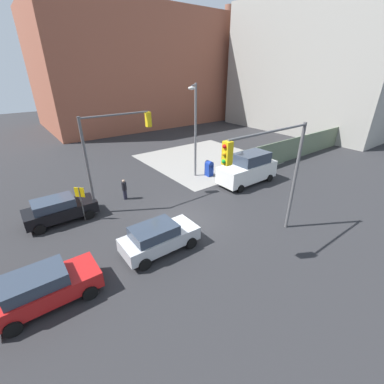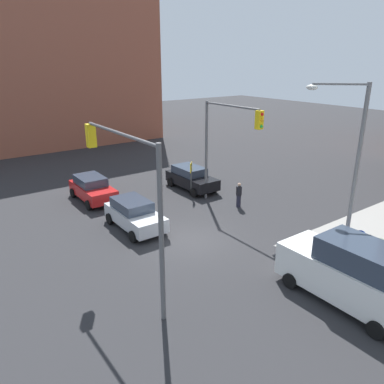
{
  "view_description": "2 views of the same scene",
  "coord_description": "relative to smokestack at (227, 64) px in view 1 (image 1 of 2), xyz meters",
  "views": [
    {
      "loc": [
        -8.43,
        -11.85,
        9.02
      ],
      "look_at": [
        -0.02,
        -0.65,
        2.27
      ],
      "focal_mm": 24.0,
      "sensor_mm": 36.0,
      "label": 1
    },
    {
      "loc": [
        14.26,
        -10.34,
        8.92
      ],
      "look_at": [
        -0.7,
        0.57,
        2.34
      ],
      "focal_mm": 35.0,
      "sensor_mm": 36.0,
      "label": 2
    }
  ],
  "objects": [
    {
      "name": "van_white_delivery",
      "position": [
        -23.92,
        -28.2,
        -8.55
      ],
      "size": [
        5.4,
        2.32,
        2.62
      ],
      "color": "white",
      "rests_on": "ground"
    },
    {
      "name": "warning_sign_two_way",
      "position": [
        -37.17,
        -26.08,
        -8.19
      ],
      "size": [
        0.48,
        0.48,
        2.4
      ],
      "color": "#4C4C4C",
      "rests_on": "ground"
    },
    {
      "name": "coupe_red",
      "position": [
        -40.38,
        -31.87,
        -8.99
      ],
      "size": [
        4.15,
        2.02,
        1.62
      ],
      "color": "#B21919",
      "rests_on": "ground"
    },
    {
      "name": "ground_plane",
      "position": [
        -31.77,
        -30.0,
        -9.83
      ],
      "size": [
        120.0,
        120.0,
        0.0
      ],
      "primitive_type": "plane",
      "color": "#28282B"
    },
    {
      "name": "building_warehouse_north",
      "position": [
        -17.81,
        4.0,
        -1.02
      ],
      "size": [
        32.0,
        18.0,
        17.62
      ],
      "color": "#93513D",
      "rests_on": "ground"
    },
    {
      "name": "coupe_silver",
      "position": [
        -34.82,
        -31.68,
        -8.99
      ],
      "size": [
        4.2,
        2.02,
        1.62
      ],
      "color": "#B7BABF",
      "rests_on": "ground"
    },
    {
      "name": "traffic_signal_se_corner",
      "position": [
        -29.56,
        -34.5,
        -5.17
      ],
      "size": [
        5.94,
        0.36,
        6.5
      ],
      "color": "#59595B",
      "rests_on": "ground"
    },
    {
      "name": "traffic_signal_nw_corner",
      "position": [
        -34.42,
        -25.5,
        -5.24
      ],
      "size": [
        4.91,
        0.36,
        6.5
      ],
      "color": "#59595B",
      "rests_on": "ground"
    },
    {
      "name": "construction_fence",
      "position": [
        -13.79,
        -26.8,
        -8.63
      ],
      "size": [
        19.97,
        0.12,
        2.4
      ],
      "primitive_type": "cube",
      "color": "#607056",
      "rests_on": "ground"
    },
    {
      "name": "building_loft_east",
      "position": [
        4.23,
        -18.31,
        -0.58
      ],
      "size": [
        20.0,
        24.0,
        18.5
      ],
      "color": "#9E9B93",
      "rests_on": "ground"
    },
    {
      "name": "street_lamp_corner",
      "position": [
        -26.84,
        -24.46,
        -5.13
      ],
      "size": [
        2.08,
        1.98,
        8.0
      ],
      "color": "slate",
      "rests_on": "ground"
    },
    {
      "name": "mailbox_blue",
      "position": [
        -25.57,
        -25.0,
        -9.07
      ],
      "size": [
        0.56,
        0.64,
        1.43
      ],
      "color": "navy",
      "rests_on": "ground"
    },
    {
      "name": "smokestack",
      "position": [
        0.0,
        0.0,
        0.0
      ],
      "size": [
        1.8,
        1.8,
        19.66
      ],
      "primitive_type": "cylinder",
      "color": "brown",
      "rests_on": "ground"
    },
    {
      "name": "pedestrian_crossing",
      "position": [
        -33.77,
        -24.8,
        -9.0
      ],
      "size": [
        0.36,
        0.36,
        1.61
      ],
      "rotation": [
        0.0,
        0.0,
        5.47
      ],
      "color": "black",
      "rests_on": "ground"
    },
    {
      "name": "sidewalk_corner",
      "position": [
        -22.77,
        -21.0,
        -9.83
      ],
      "size": [
        12.0,
        12.0,
        0.01
      ],
      "primitive_type": "cube",
      "color": "gray",
      "rests_on": "ground"
    },
    {
      "name": "coupe_black",
      "position": [
        -38.4,
        -25.17,
        -8.99
      ],
      "size": [
        4.29,
        2.02,
        1.62
      ],
      "color": "black",
      "rests_on": "ground"
    }
  ]
}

